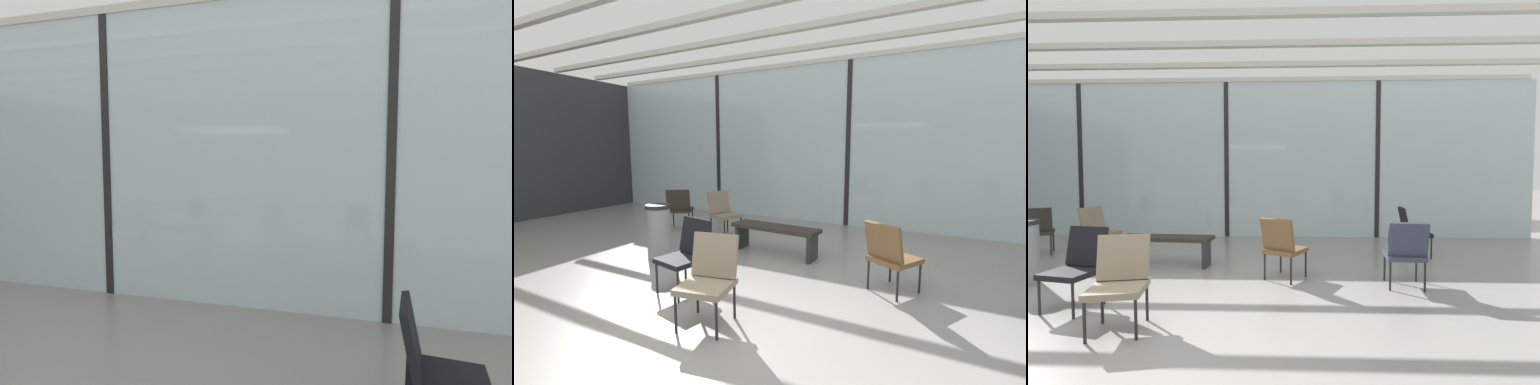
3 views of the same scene
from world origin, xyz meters
The scene contains 12 objects.
ground_plane centered at (0.00, 0.00, 0.00)m, with size 60.00×60.00×0.00m, color gray.
glass_curtain_wall centered at (0.00, 5.20, 1.80)m, with size 14.00×0.08×3.60m, color silver.
window_mullion_0 centered at (-3.50, 5.20, 1.80)m, with size 0.10×0.12×3.60m, color black.
window_mullion_1 centered at (0.00, 5.20, 1.80)m, with size 0.10×0.12×3.60m, color black.
parked_airplane centered at (0.98, 9.82, 1.87)m, with size 12.75×3.74×3.74m.
lounge_chair_0 centered at (-3.04, 3.12, 0.49)m, with size 0.68×0.70×0.87m.
lounge_chair_2 centered at (1.45, 1.81, 0.49)m, with size 0.67×0.69×0.87m.
lounge_chair_3 centered at (-0.02, 0.27, 0.49)m, with size 0.57×0.61×0.87m.
lounge_chair_4 centered at (-1.95, 3.17, 0.49)m, with size 0.63×0.60×0.87m.
lounge_chair_6 centered at (-0.75, 0.76, 0.49)m, with size 0.57×0.61×0.87m.
waiting_bench centered at (-0.45, 2.53, 0.36)m, with size 1.53×0.51×0.47m.
trash_bin centered at (-1.95, 1.47, 0.43)m, with size 0.38×0.38×0.86m.
Camera 2 is at (2.04, -2.33, 1.74)m, focal length 24.03 mm.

